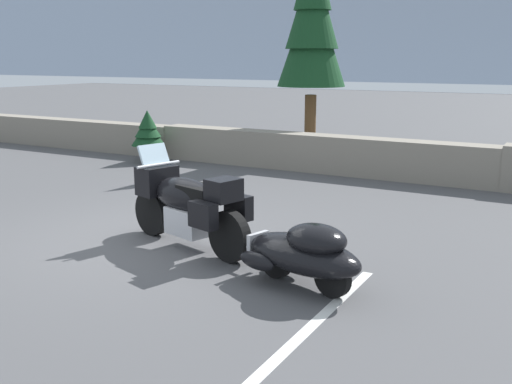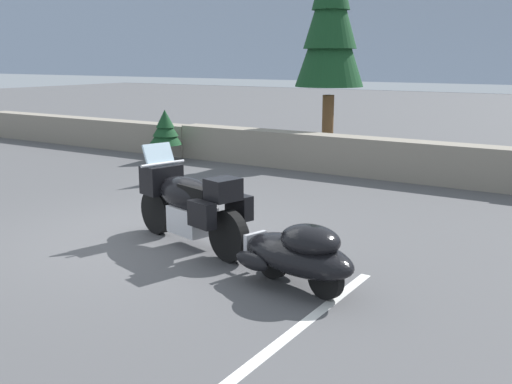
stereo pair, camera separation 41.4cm
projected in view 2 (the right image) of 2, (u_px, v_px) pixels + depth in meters
name	position (u px, v px, depth m)	size (l,w,h in m)	color
ground_plane	(145.00, 238.00, 8.47)	(80.00, 80.00, 0.00)	#4C4C4F
stone_guard_wall	(337.00, 154.00, 13.22)	(24.00, 0.61, 0.89)	gray
touring_motorcycle	(189.00, 202.00, 7.99)	(2.26, 1.12, 1.33)	black
car_shaped_trailer	(299.00, 253.00, 6.54)	(2.22, 1.09, 0.76)	black
pine_tree_tall	(331.00, 17.00, 14.49)	(1.71, 1.71, 5.56)	brown
pine_sapling_near	(165.00, 129.00, 14.65)	(0.82, 0.82, 1.28)	brown
parking_stripe_marker	(292.00, 333.00, 5.54)	(0.12, 3.60, 0.01)	silver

